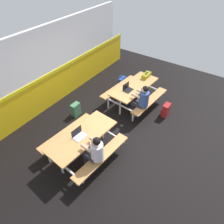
% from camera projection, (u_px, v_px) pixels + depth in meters
% --- Properties ---
extents(ground_plane, '(10.00, 10.00, 0.02)m').
position_uv_depth(ground_plane, '(118.00, 128.00, 6.25)').
color(ground_plane, black).
extents(accent_backdrop, '(8.00, 0.14, 2.60)m').
position_uv_depth(accent_backdrop, '(52.00, 69.00, 6.53)').
color(accent_backdrop, yellow).
rests_on(accent_backdrop, ground).
extents(picnic_table_left, '(1.92, 1.70, 0.74)m').
position_uv_depth(picnic_table_left, '(83.00, 140.00, 5.12)').
color(picnic_table_left, tan).
rests_on(picnic_table_left, ground).
extents(picnic_table_right, '(1.92, 1.70, 0.74)m').
position_uv_depth(picnic_table_right, '(134.00, 90.00, 6.79)').
color(picnic_table_right, tan).
rests_on(picnic_table_right, ground).
extents(student_nearer, '(0.39, 0.53, 1.21)m').
position_uv_depth(student_nearer, '(95.00, 151.00, 4.69)').
color(student_nearer, '#2D2D38').
rests_on(student_nearer, ground).
extents(student_further, '(0.39, 0.53, 1.21)m').
position_uv_depth(student_further, '(142.00, 99.00, 6.19)').
color(student_further, '#2D2D38').
rests_on(student_further, ground).
extents(laptop_silver, '(0.34, 0.25, 0.22)m').
position_uv_depth(laptop_silver, '(79.00, 135.00, 4.96)').
color(laptop_silver, silver).
rests_on(laptop_silver, picnic_table_left).
extents(laptop_dark, '(0.34, 0.25, 0.22)m').
position_uv_depth(laptop_dark, '(127.00, 89.00, 6.47)').
color(laptop_dark, black).
rests_on(laptop_dark, picnic_table_right).
extents(toolbox_grey, '(0.40, 0.18, 0.18)m').
position_uv_depth(toolbox_grey, '(146.00, 75.00, 7.05)').
color(toolbox_grey, olive).
rests_on(toolbox_grey, picnic_table_right).
extents(backpack_dark, '(0.30, 0.22, 0.44)m').
position_uv_depth(backpack_dark, '(166.00, 110.00, 6.56)').
color(backpack_dark, maroon).
rests_on(backpack_dark, ground).
extents(tote_bag_bright, '(0.34, 0.21, 0.43)m').
position_uv_depth(tote_bag_bright, '(122.00, 82.00, 7.88)').
color(tote_bag_bright, '#1E47B2').
rests_on(tote_bag_bright, ground).
extents(satchel_spare, '(0.30, 0.22, 0.44)m').
position_uv_depth(satchel_spare, '(76.00, 109.00, 6.58)').
color(satchel_spare, '#3F724C').
rests_on(satchel_spare, ground).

